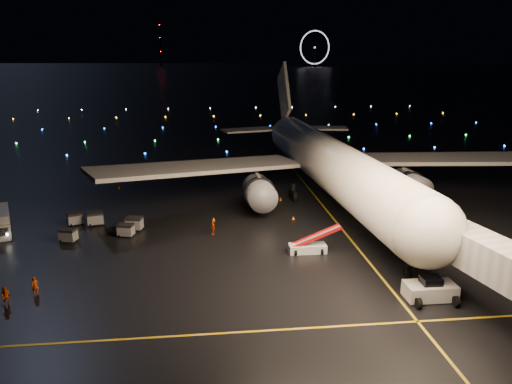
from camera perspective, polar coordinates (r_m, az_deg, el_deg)
ground at (r=344.64m, az=-5.72°, el=12.13°), size 2000.00×2000.00×0.00m
lane_centre at (r=64.77m, az=9.04°, el=-3.26°), size 0.25×80.00×0.02m
lane_cross at (r=39.83m, az=-5.90°, el=-15.88°), size 60.00×0.25×0.02m
airliner at (r=73.84m, az=7.68°, el=6.74°), size 70.23×67.04×19.03m
pushback_tug at (r=46.69m, az=19.28°, el=-10.32°), size 4.38×2.33×2.07m
belt_loader at (r=53.97m, az=5.93°, el=-5.46°), size 5.89×1.65×2.85m
crew_a at (r=49.07m, az=-23.93°, el=-9.78°), size 0.72×0.71×1.68m
crew_b at (r=48.07m, az=-26.67°, el=-10.60°), size 0.93×0.75×1.78m
crew_c at (r=59.29m, az=-4.95°, el=-4.11°), size 0.71×1.02×1.60m
safety_cone_0 at (r=64.62m, az=4.28°, el=-2.94°), size 0.52×0.52×0.45m
safety_cone_1 at (r=72.68m, az=2.82°, el=-0.79°), size 0.41×0.41×0.46m
safety_cone_2 at (r=64.14m, az=-4.87°, el=-3.10°), size 0.50×0.50×0.46m
safety_cone_3 at (r=81.94m, az=-15.39°, el=0.59°), size 0.58×0.58×0.55m
ferris_wheel at (r=783.75m, az=6.74°, el=15.94°), size 49.33×16.80×52.00m
radio_mast at (r=786.00m, az=-10.87°, el=16.21°), size 1.80×1.80×64.00m
taxiway_lights at (r=151.47m, az=-4.56°, el=7.79°), size 164.00×92.00×0.36m
baggage_cart_0 at (r=62.28m, az=-13.73°, el=-3.52°), size 2.14×1.71×1.61m
baggage_cart_1 at (r=60.43m, az=-14.65°, el=-4.24°), size 2.02×1.65×1.50m
baggage_cart_2 at (r=60.74m, az=-20.67°, el=-4.65°), size 2.06×1.69×1.52m
baggage_cart_3 at (r=65.41m, az=-17.91°, el=-2.91°), size 2.21×1.81×1.64m
baggage_cart_4 at (r=66.33m, az=-19.98°, el=-2.89°), size 2.16×1.89×1.53m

